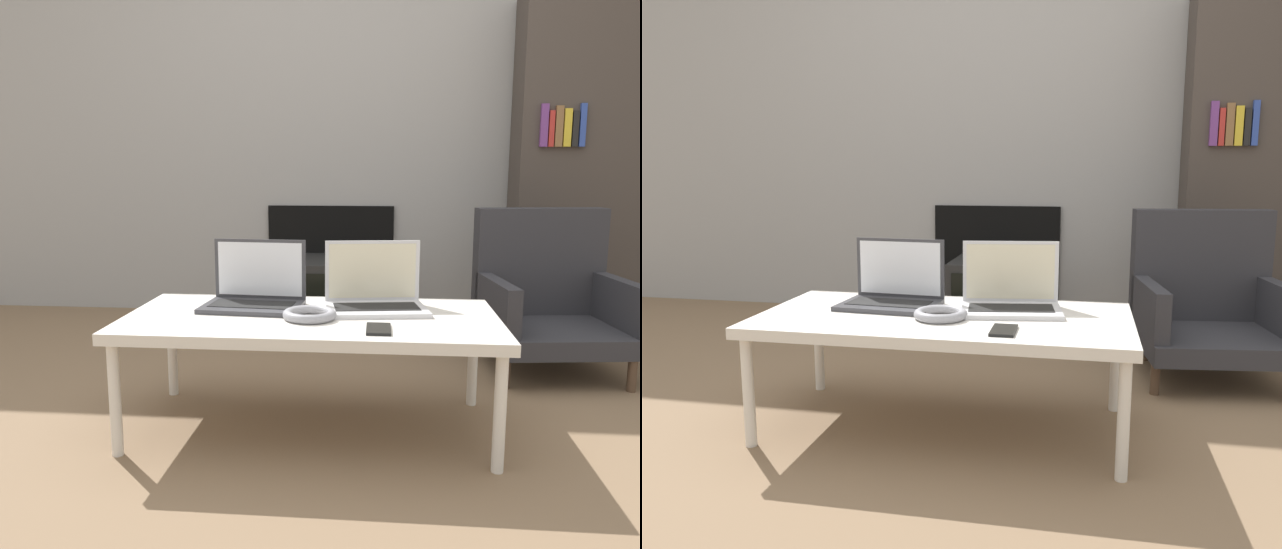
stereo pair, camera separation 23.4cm
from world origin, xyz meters
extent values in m
plane|color=#7A6047|center=(0.00, 0.00, 0.00)|extent=(14.00, 14.00, 0.00)
cube|color=#999999|center=(0.00, 1.98, 1.30)|extent=(7.00, 0.06, 2.60)
cube|color=black|center=(-0.07, 1.94, 0.33)|extent=(0.75, 0.03, 0.65)
cube|color=silver|center=(0.00, 0.21, 0.37)|extent=(1.22, 0.61, 0.04)
cylinder|color=silver|center=(-0.57, -0.05, 0.18)|extent=(0.04, 0.04, 0.36)
cylinder|color=silver|center=(0.57, -0.05, 0.18)|extent=(0.04, 0.04, 0.36)
cylinder|color=silver|center=(-0.57, 0.48, 0.18)|extent=(0.04, 0.04, 0.36)
cylinder|color=silver|center=(0.57, 0.48, 0.18)|extent=(0.04, 0.04, 0.36)
cube|color=#38383D|center=(-0.21, 0.29, 0.40)|extent=(0.35, 0.25, 0.02)
cube|color=black|center=(-0.21, 0.29, 0.41)|extent=(0.29, 0.15, 0.00)
cube|color=#38383D|center=(-0.21, 0.39, 0.52)|extent=(0.33, 0.03, 0.21)
cube|color=white|center=(-0.21, 0.39, 0.52)|extent=(0.31, 0.03, 0.19)
cube|color=silver|center=(0.21, 0.29, 0.40)|extent=(0.36, 0.27, 0.02)
cube|color=black|center=(0.21, 0.29, 0.41)|extent=(0.30, 0.17, 0.00)
cube|color=silver|center=(0.20, 0.39, 0.52)|extent=(0.33, 0.06, 0.21)
cube|color=beige|center=(0.20, 0.39, 0.52)|extent=(0.30, 0.05, 0.19)
torus|color=gray|center=(0.00, 0.16, 0.41)|extent=(0.17, 0.17, 0.03)
cube|color=black|center=(0.22, 0.03, 0.40)|extent=(0.07, 0.13, 0.01)
cube|color=black|center=(-0.07, 1.67, 0.18)|extent=(0.40, 0.51, 0.37)
cube|color=black|center=(-0.07, 1.41, 0.18)|extent=(0.33, 0.01, 0.29)
cube|color=#2D2D33|center=(0.98, 0.90, 0.17)|extent=(0.65, 0.62, 0.08)
cube|color=#2D2D33|center=(0.95, 1.13, 0.45)|extent=(0.59, 0.17, 0.49)
cube|color=#2D2D33|center=(0.72, 0.87, 0.31)|extent=(0.12, 0.50, 0.20)
cube|color=#2D2D33|center=(1.24, 0.93, 0.31)|extent=(0.12, 0.50, 0.20)
cylinder|color=#4C3828|center=(0.73, 0.68, 0.06)|extent=(0.04, 0.04, 0.13)
cylinder|color=#4C3828|center=(1.22, 0.68, 0.06)|extent=(0.04, 0.04, 0.13)
cylinder|color=#4C3828|center=(0.73, 1.13, 0.06)|extent=(0.04, 0.04, 0.13)
cylinder|color=#4C3828|center=(1.22, 1.13, 0.06)|extent=(0.04, 0.04, 0.13)
cube|color=#3F3833|center=(1.31, 1.78, 0.89)|extent=(0.71, 0.30, 1.79)
cube|color=#6B387F|center=(1.06, 1.61, 1.09)|extent=(0.04, 0.02, 0.22)
cube|color=#B22D28|center=(1.10, 1.61, 1.08)|extent=(0.03, 0.02, 0.18)
cube|color=brown|center=(1.13, 1.61, 1.09)|extent=(0.04, 0.02, 0.21)
cube|color=gold|center=(1.18, 1.61, 1.08)|extent=(0.04, 0.02, 0.19)
cube|color=black|center=(1.22, 1.61, 1.07)|extent=(0.03, 0.02, 0.18)
cube|color=#2D479E|center=(1.25, 1.61, 1.09)|extent=(0.03, 0.02, 0.22)
camera|label=1|loc=(0.22, -1.78, 0.87)|focal=35.00mm
camera|label=2|loc=(0.45, -1.75, 0.87)|focal=35.00mm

